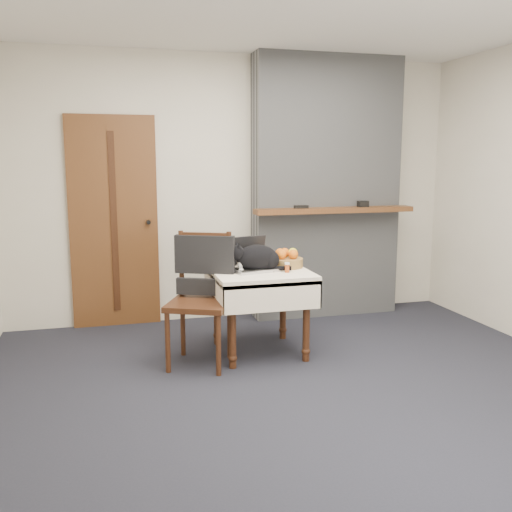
% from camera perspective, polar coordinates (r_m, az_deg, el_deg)
% --- Properties ---
extents(ground, '(4.50, 4.50, 0.00)m').
position_cam_1_polar(ground, '(4.12, 4.70, -13.13)').
color(ground, black).
rests_on(ground, ground).
extents(room_shell, '(4.52, 4.01, 2.61)m').
position_cam_1_polar(room_shell, '(4.24, 2.86, 11.93)').
color(room_shell, beige).
rests_on(room_shell, ground).
extents(door, '(0.82, 0.10, 2.00)m').
position_cam_1_polar(door, '(5.57, -14.02, 3.27)').
color(door, brown).
rests_on(door, ground).
extents(chimney, '(1.62, 0.48, 2.60)m').
position_cam_1_polar(chimney, '(5.86, 7.02, 6.70)').
color(chimney, gray).
rests_on(chimney, ground).
extents(side_table, '(0.78, 0.78, 0.70)m').
position_cam_1_polar(side_table, '(4.68, 0.37, -2.77)').
color(side_table, '#3A200F').
rests_on(side_table, ground).
extents(laptop, '(0.43, 0.39, 0.27)m').
position_cam_1_polar(laptop, '(4.66, -0.58, -0.57)').
color(laptop, '#B7B7BC').
rests_on(laptop, side_table).
extents(cat, '(0.51, 0.22, 0.25)m').
position_cam_1_polar(cat, '(4.60, 0.16, -0.22)').
color(cat, black).
rests_on(cat, side_table).
extents(cream_jar, '(0.06, 0.06, 0.07)m').
position_cam_1_polar(cream_jar, '(4.53, -3.12, -1.28)').
color(cream_jar, white).
rests_on(cream_jar, side_table).
extents(pill_bottle, '(0.04, 0.04, 0.08)m').
position_cam_1_polar(pill_bottle, '(4.55, 3.13, -1.14)').
color(pill_bottle, '#AE4415').
rests_on(pill_bottle, side_table).
extents(fruit_basket, '(0.27, 0.27, 0.16)m').
position_cam_1_polar(fruit_basket, '(4.77, 3.07, -0.38)').
color(fruit_basket, olive).
rests_on(fruit_basket, side_table).
extents(desk_clutter, '(0.13, 0.09, 0.01)m').
position_cam_1_polar(desk_clutter, '(4.72, 2.25, -1.23)').
color(desk_clutter, black).
rests_on(desk_clutter, side_table).
extents(chair, '(0.61, 0.61, 1.03)m').
position_cam_1_polar(chair, '(4.49, -5.39, -2.39)').
color(chair, '#3A200F').
rests_on(chair, ground).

